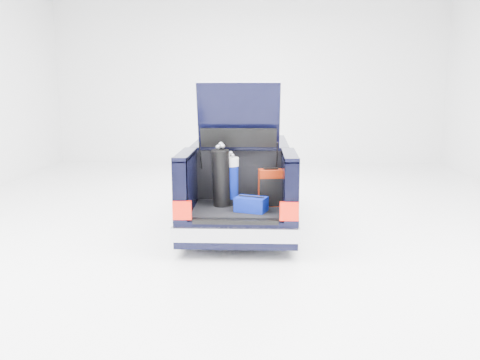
{
  "coord_description": "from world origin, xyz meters",
  "views": [
    {
      "loc": [
        0.33,
        -8.94,
        2.43
      ],
      "look_at": [
        0.0,
        -0.5,
        0.84
      ],
      "focal_mm": 38.0,
      "sensor_mm": 36.0,
      "label": 1
    }
  ],
  "objects_px": {
    "black_golf_bag": "(221,178)",
    "blue_golf_bag": "(231,180)",
    "car": "(241,183)",
    "blue_duffel": "(251,204)",
    "red_suitcase": "(271,188)"
  },
  "relations": [
    {
      "from": "blue_golf_bag",
      "to": "red_suitcase",
      "type": "bearing_deg",
      "value": -6.96
    },
    {
      "from": "red_suitcase",
      "to": "blue_duffel",
      "type": "xyz_separation_m",
      "value": [
        -0.29,
        -0.38,
        -0.17
      ]
    },
    {
      "from": "car",
      "to": "red_suitcase",
      "type": "height_order",
      "value": "car"
    },
    {
      "from": "red_suitcase",
      "to": "blue_duffel",
      "type": "bearing_deg",
      "value": -135.42
    },
    {
      "from": "car",
      "to": "red_suitcase",
      "type": "bearing_deg",
      "value": -70.74
    },
    {
      "from": "black_golf_bag",
      "to": "blue_duffel",
      "type": "xyz_separation_m",
      "value": [
        0.46,
        -0.31,
        -0.33
      ]
    },
    {
      "from": "red_suitcase",
      "to": "blue_golf_bag",
      "type": "distance_m",
      "value": 0.63
    },
    {
      "from": "black_golf_bag",
      "to": "blue_golf_bag",
      "type": "height_order",
      "value": "black_golf_bag"
    },
    {
      "from": "black_golf_bag",
      "to": "blue_duffel",
      "type": "relative_size",
      "value": 1.89
    },
    {
      "from": "red_suitcase",
      "to": "black_golf_bag",
      "type": "xyz_separation_m",
      "value": [
        -0.75,
        -0.07,
        0.16
      ]
    },
    {
      "from": "black_golf_bag",
      "to": "blue_golf_bag",
      "type": "xyz_separation_m",
      "value": [
        0.14,
        0.16,
        -0.07
      ]
    },
    {
      "from": "blue_golf_bag",
      "to": "blue_duffel",
      "type": "distance_m",
      "value": 0.63
    },
    {
      "from": "blue_duffel",
      "to": "red_suitcase",
      "type": "bearing_deg",
      "value": 71.42
    },
    {
      "from": "black_golf_bag",
      "to": "blue_duffel",
      "type": "bearing_deg",
      "value": -17.71
    },
    {
      "from": "car",
      "to": "blue_golf_bag",
      "type": "bearing_deg",
      "value": -94.84
    }
  ]
}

